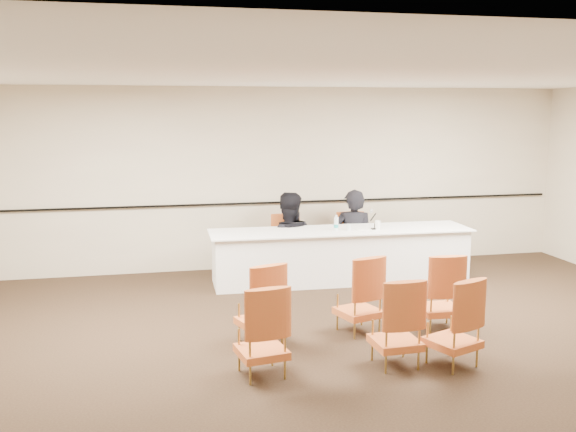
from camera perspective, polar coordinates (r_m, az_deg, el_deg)
The scene contains 20 objects.
floor at distance 7.27m, azimuth 5.86°, elevation -11.83°, with size 10.00×10.00×0.00m, color black.
ceiling at distance 6.79m, azimuth 6.30°, elevation 12.50°, with size 10.00×10.00×0.00m, color white.
wall_back at distance 10.70m, azimuth -0.71°, elevation 3.38°, with size 10.00×0.04×3.00m, color beige.
wall_rail at distance 10.71m, azimuth -0.66°, elevation 1.23°, with size 9.80×0.04×0.03m, color black.
panel_table at distance 9.97m, azimuth 4.70°, elevation -3.50°, with size 4.04×0.93×0.81m, color white, non-canonical shape.
panelist_main at distance 10.61m, azimuth 5.82°, elevation -2.52°, with size 0.67×0.44×1.82m, color black.
panelist_main_chair at distance 10.61m, azimuth 5.82°, elevation -2.33°, with size 0.50×0.50×0.95m, color #C94824, non-canonical shape.
panelist_second at distance 10.36m, azimuth -0.03°, elevation -2.91°, with size 0.89×0.70×1.84m, color black.
panelist_second_chair at distance 10.35m, azimuth -0.03°, elevation -2.58°, with size 0.50×0.50×0.95m, color #C94824, non-canonical shape.
papers at distance 9.97m, azimuth 6.88°, elevation -1.14°, with size 0.30×0.22×0.00m, color white.
microphone at distance 9.92m, azimuth 7.73°, elevation -0.35°, with size 0.11×0.21×0.30m, color black, non-canonical shape.
water_bottle at distance 9.80m, azimuth 4.31°, elevation -0.60°, with size 0.07×0.07×0.23m, color teal, non-canonical shape.
drinking_glass at distance 9.82m, azimuth 5.42°, elevation -1.00°, with size 0.06×0.06×0.10m, color white.
coffee_cup at distance 9.94m, azimuth 7.97°, elevation -0.81°, with size 0.09×0.09×0.14m, color white.
aud_chair_front_left at distance 7.32m, azimuth -2.48°, elevation -7.70°, with size 0.50×0.50×0.95m, color #C94824, non-canonical shape.
aud_chair_front_mid at distance 7.70m, azimuth 6.31°, elevation -6.87°, with size 0.50×0.50×0.95m, color #C94824, non-canonical shape.
aud_chair_front_right at distance 7.97m, azimuth 13.36°, elevation -6.51°, with size 0.50×0.50×0.95m, color #C94824, non-canonical shape.
aud_chair_back_left at distance 6.46m, azimuth -2.38°, elevation -10.06°, with size 0.50×0.50×0.95m, color #C94824, non-canonical shape.
aud_chair_back_mid at distance 6.79m, azimuth 9.56°, elevation -9.22°, with size 0.50×0.50×0.95m, color #C94824, non-canonical shape.
aud_chair_back_right at distance 6.91m, azimuth 14.47°, elevation -9.04°, with size 0.50×0.50×0.95m, color #C94824, non-canonical shape.
Camera 1 is at (-2.16, -6.42, 2.63)m, focal length 40.00 mm.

